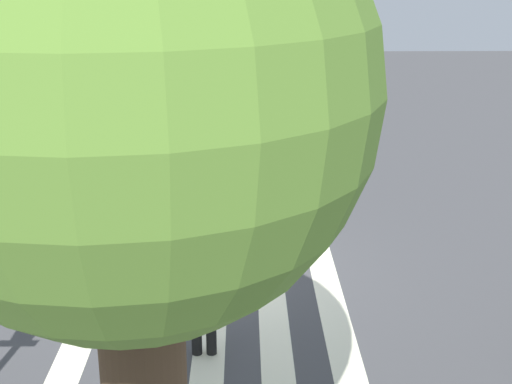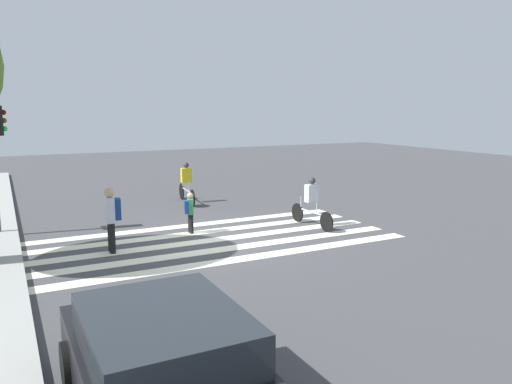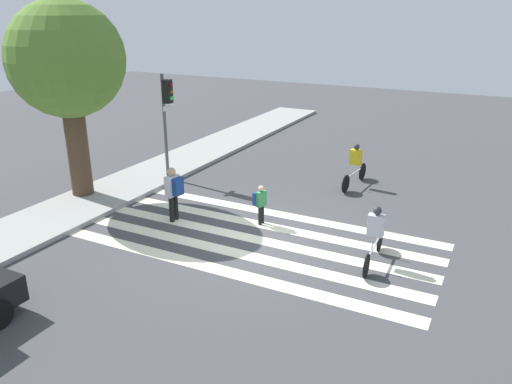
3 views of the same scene
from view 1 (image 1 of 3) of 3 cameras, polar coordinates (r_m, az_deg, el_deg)
name	(u,v)px [view 1 (image 1 of 3)]	position (r m, az deg, el deg)	size (l,w,h in m)	color
ground_plane	(216,269)	(13.23, -3.22, -6.19)	(60.00, 60.00, 0.00)	#444447
crosswalk_stripes	(216,269)	(13.22, -3.22, -6.18)	(4.42, 10.00, 0.01)	#F2EDCC
street_tree	(128,100)	(5.26, -10.21, 7.24)	(3.69, 3.69, 6.49)	#4C3826
pedestrian_adult_tall_backpack	(203,291)	(10.22, -4.30, -7.89)	(0.50, 0.43, 1.70)	black
pedestrian_adult_blue_shirt	(155,243)	(12.63, -8.06, -4.03)	(0.37, 0.34, 1.23)	black
cyclist_near_curb	(216,173)	(15.97, -3.22, 1.56)	(2.18, 0.41, 1.57)	black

